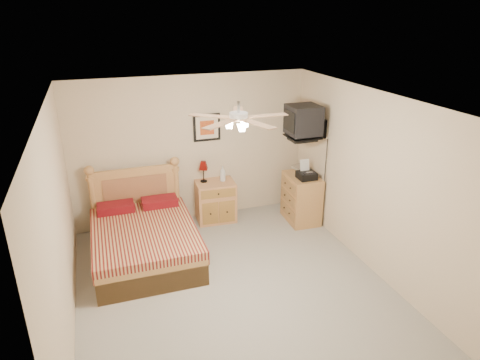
% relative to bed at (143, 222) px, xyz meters
% --- Properties ---
extents(floor, '(4.50, 4.50, 0.00)m').
position_rel_bed_xyz_m(floor, '(1.01, -1.12, -0.61)').
color(floor, gray).
rests_on(floor, ground).
extents(ceiling, '(4.00, 4.50, 0.04)m').
position_rel_bed_xyz_m(ceiling, '(1.01, -1.12, 1.89)').
color(ceiling, white).
rests_on(ceiling, ground).
extents(wall_back, '(4.00, 0.04, 2.50)m').
position_rel_bed_xyz_m(wall_back, '(1.01, 1.13, 0.64)').
color(wall_back, beige).
rests_on(wall_back, ground).
extents(wall_front, '(4.00, 0.04, 2.50)m').
position_rel_bed_xyz_m(wall_front, '(1.01, -3.37, 0.64)').
color(wall_front, beige).
rests_on(wall_front, ground).
extents(wall_left, '(0.04, 4.50, 2.50)m').
position_rel_bed_xyz_m(wall_left, '(-0.99, -1.12, 0.64)').
color(wall_left, beige).
rests_on(wall_left, ground).
extents(wall_right, '(0.04, 4.50, 2.50)m').
position_rel_bed_xyz_m(wall_right, '(3.01, -1.12, 0.64)').
color(wall_right, beige).
rests_on(wall_right, ground).
extents(bed, '(1.46, 1.90, 1.23)m').
position_rel_bed_xyz_m(bed, '(0.00, 0.00, 0.00)').
color(bed, '#B88A47').
rests_on(bed, ground).
extents(nightstand, '(0.69, 0.53, 0.71)m').
position_rel_bed_xyz_m(nightstand, '(1.34, 0.88, -0.26)').
color(nightstand, tan).
rests_on(nightstand, ground).
extents(table_lamp, '(0.26, 0.26, 0.37)m').
position_rel_bed_xyz_m(table_lamp, '(1.16, 0.98, 0.28)').
color(table_lamp, '#530501').
rests_on(table_lamp, nightstand).
extents(lotion_bottle, '(0.13, 0.13, 0.26)m').
position_rel_bed_xyz_m(lotion_bottle, '(1.48, 0.90, 0.23)').
color(lotion_bottle, silver).
rests_on(lotion_bottle, nightstand).
extents(framed_picture, '(0.46, 0.04, 0.46)m').
position_rel_bed_xyz_m(framed_picture, '(1.28, 1.11, 1.01)').
color(framed_picture, black).
rests_on(framed_picture, wall_back).
extents(dresser, '(0.53, 0.73, 0.83)m').
position_rel_bed_xyz_m(dresser, '(2.74, 0.38, -0.20)').
color(dresser, '#A26D33').
rests_on(dresser, ground).
extents(fax_machine, '(0.29, 0.31, 0.31)m').
position_rel_bed_xyz_m(fax_machine, '(2.74, 0.25, 0.37)').
color(fax_machine, black).
rests_on(fax_machine, dresser).
extents(magazine_lower, '(0.24, 0.30, 0.02)m').
position_rel_bed_xyz_m(magazine_lower, '(2.73, 0.67, 0.23)').
color(magazine_lower, '#BAB198').
rests_on(magazine_lower, dresser).
extents(magazine_upper, '(0.28, 0.34, 0.02)m').
position_rel_bed_xyz_m(magazine_upper, '(2.76, 0.67, 0.26)').
color(magazine_upper, gray).
rests_on(magazine_upper, magazine_lower).
extents(wall_tv, '(0.56, 0.46, 0.58)m').
position_rel_bed_xyz_m(wall_tv, '(2.76, 0.22, 1.20)').
color(wall_tv, black).
rests_on(wall_tv, wall_right).
extents(ceiling_fan, '(1.14, 1.14, 0.28)m').
position_rel_bed_xyz_m(ceiling_fan, '(1.01, -1.32, 1.75)').
color(ceiling_fan, white).
rests_on(ceiling_fan, ceiling).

